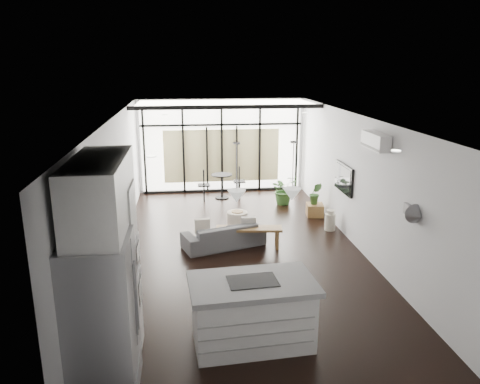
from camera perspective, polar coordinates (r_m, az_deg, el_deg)
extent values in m
cube|color=black|center=(9.82, 0.21, -7.51)|extent=(5.00, 10.00, 0.00)
cube|color=white|center=(9.09, 0.23, 8.94)|extent=(5.00, 10.00, 0.00)
cube|color=silver|center=(9.39, -15.10, -0.10)|extent=(0.02, 10.00, 2.80)
cube|color=silver|center=(9.97, 14.63, 0.83)|extent=(0.02, 10.00, 2.80)
cube|color=silver|center=(14.22, -2.26, 5.66)|extent=(5.00, 0.02, 2.80)
cube|color=silver|center=(4.79, 7.84, -15.43)|extent=(5.00, 0.02, 2.80)
cube|color=black|center=(14.10, -2.22, 5.58)|extent=(5.00, 0.20, 2.80)
cube|color=white|center=(13.05, -1.97, 10.84)|extent=(4.70, 1.90, 0.06)
cube|color=beige|center=(14.22, -2.24, 4.44)|extent=(3.50, 0.02, 1.60)
cube|color=silver|center=(6.76, 1.51, -14.44)|extent=(1.81, 1.15, 0.95)
cube|color=black|center=(6.53, 1.54, -10.78)|extent=(0.71, 0.50, 0.01)
cube|color=gray|center=(5.87, -16.48, -14.51)|extent=(0.75, 0.94, 1.95)
cube|color=silver|center=(6.47, -15.12, -9.39)|extent=(0.61, 0.64, 2.37)
cube|color=silver|center=(5.75, -16.70, -0.26)|extent=(0.62, 1.75, 0.86)
cone|color=white|center=(6.61, -0.40, -0.53)|extent=(0.26, 0.26, 0.18)
cone|color=white|center=(6.74, 6.37, -0.30)|extent=(0.26, 0.26, 0.18)
imported|color=#474749|center=(10.08, -2.02, -4.80)|extent=(1.82, 1.03, 0.68)
cube|color=brown|center=(10.05, 1.10, -5.57)|extent=(1.44, 0.51, 0.45)
cylinder|color=beige|center=(11.23, -0.33, -3.40)|extent=(0.62, 0.62, 0.40)
cube|color=brown|center=(12.24, 9.11, -2.17)|extent=(0.47, 0.47, 0.32)
imported|color=#335E28|center=(13.11, 5.36, -0.09)|extent=(1.01, 1.06, 0.64)
imported|color=#335E28|center=(12.15, 9.16, -0.89)|extent=(0.43, 0.63, 0.25)
cylinder|color=beige|center=(11.26, 10.93, -3.37)|extent=(0.26, 0.26, 0.50)
cube|color=black|center=(13.60, -2.23, 0.68)|extent=(1.57, 0.97, 0.70)
cube|color=black|center=(10.88, 12.52, 1.66)|extent=(0.05, 1.10, 0.65)
cube|color=white|center=(8.99, 16.21, 5.99)|extent=(0.22, 0.90, 0.30)
cube|color=black|center=(8.87, -15.41, -0.03)|extent=(0.04, 0.70, 0.90)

